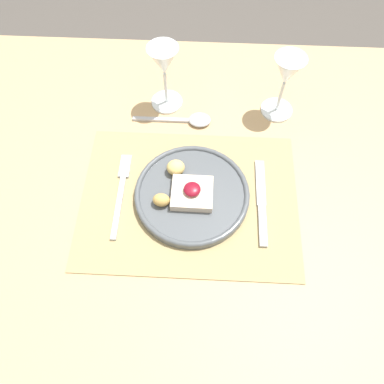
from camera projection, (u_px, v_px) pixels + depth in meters
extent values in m
plane|color=#4C4742|center=(190.00, 289.00, 1.47)|extent=(8.00, 8.00, 0.00)
cube|color=tan|center=(189.00, 203.00, 0.84)|extent=(1.56, 1.04, 0.03)
cylinder|color=tan|center=(6.00, 135.00, 1.40)|extent=(0.06, 0.06, 0.71)
cube|color=#9E895B|center=(189.00, 199.00, 0.82)|extent=(0.47, 0.36, 0.00)
cylinder|color=#4C5156|center=(192.00, 195.00, 0.82)|extent=(0.25, 0.25, 0.02)
torus|color=#4C5156|center=(192.00, 193.00, 0.81)|extent=(0.25, 0.25, 0.01)
cube|color=beige|center=(192.00, 193.00, 0.80)|extent=(0.09, 0.08, 0.02)
ellipsoid|color=maroon|center=(192.00, 189.00, 0.78)|extent=(0.04, 0.04, 0.01)
ellipsoid|color=#DBBC6B|center=(176.00, 167.00, 0.82)|extent=(0.05, 0.04, 0.03)
ellipsoid|color=tan|center=(161.00, 200.00, 0.78)|extent=(0.04, 0.03, 0.03)
cube|color=#B2B2B7|center=(118.00, 207.00, 0.81)|extent=(0.01, 0.15, 0.01)
cube|color=#B2B2B7|center=(125.00, 166.00, 0.86)|extent=(0.02, 0.06, 0.01)
cube|color=#B2B2B7|center=(263.00, 226.00, 0.78)|extent=(0.02, 0.09, 0.01)
cube|color=#B2B2B7|center=(260.00, 183.00, 0.84)|extent=(0.02, 0.12, 0.00)
cube|color=#B2B2B7|center=(162.00, 120.00, 0.93)|extent=(0.14, 0.01, 0.01)
ellipsoid|color=#B2B2B7|center=(200.00, 120.00, 0.92)|extent=(0.06, 0.05, 0.02)
cylinder|color=white|center=(276.00, 110.00, 0.95)|extent=(0.08, 0.08, 0.01)
cylinder|color=white|center=(280.00, 97.00, 0.91)|extent=(0.01, 0.01, 0.09)
cone|color=white|center=(288.00, 71.00, 0.84)|extent=(0.07, 0.07, 0.07)
cylinder|color=white|center=(167.00, 102.00, 0.96)|extent=(0.08, 0.08, 0.01)
cylinder|color=white|center=(166.00, 88.00, 0.92)|extent=(0.01, 0.01, 0.09)
cone|color=white|center=(164.00, 61.00, 0.85)|extent=(0.07, 0.07, 0.07)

